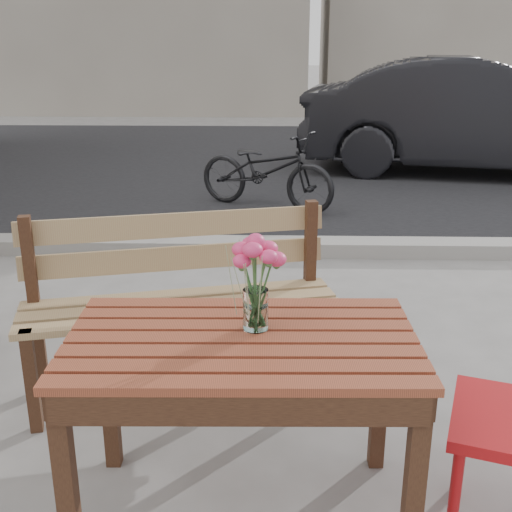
{
  "coord_description": "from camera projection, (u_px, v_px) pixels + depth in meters",
  "views": [
    {
      "loc": [
        0.26,
        -2.05,
        1.71
      ],
      "look_at": [
        0.2,
        0.04,
        0.99
      ],
      "focal_mm": 45.0,
      "sensor_mm": 36.0,
      "label": 1
    }
  ],
  "objects": [
    {
      "name": "bicycle",
      "position": [
        266.0,
        170.0,
        6.62
      ],
      "size": [
        1.61,
        1.18,
        0.81
      ],
      "primitive_type": "imported",
      "rotation": [
        0.0,
        0.0,
        1.09
      ],
      "color": "black",
      "rests_on": "ground"
    },
    {
      "name": "main_bench",
      "position": [
        179.0,
        282.0,
        3.14
      ],
      "size": [
        1.58,
        0.8,
        0.94
      ],
      "rotation": [
        0.0,
        0.0,
        0.24
      ],
      "color": "#9F7C52",
      "rests_on": "ground"
    },
    {
      "name": "main_table",
      "position": [
        242.0,
        368.0,
        2.22
      ],
      "size": [
        1.22,
        0.73,
        0.74
      ],
      "rotation": [
        0.0,
        0.0,
        0.02
      ],
      "color": "brown",
      "rests_on": "ground"
    },
    {
      "name": "ground",
      "position": [
        204.0,
        499.0,
        2.5
      ],
      "size": [
        80.0,
        80.0,
        0.0
      ],
      "primitive_type": "plane",
      "color": "slate",
      "rests_on": "ground"
    },
    {
      "name": "street",
      "position": [
        251.0,
        193.0,
        7.28
      ],
      "size": [
        30.0,
        8.12,
        0.12
      ],
      "color": "black",
      "rests_on": "ground"
    },
    {
      "name": "parked_car",
      "position": [
        477.0,
        116.0,
        8.26
      ],
      "size": [
        4.66,
        2.34,
        1.47
      ],
      "primitive_type": "imported",
      "rotation": [
        0.0,
        0.0,
        1.39
      ],
      "color": "black",
      "rests_on": "ground"
    },
    {
      "name": "main_vase",
      "position": [
        256.0,
        271.0,
        2.18
      ],
      "size": [
        0.19,
        0.19,
        0.35
      ],
      "color": "white",
      "rests_on": "main_table"
    }
  ]
}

